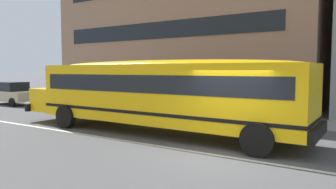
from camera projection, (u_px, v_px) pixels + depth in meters
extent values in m
plane|color=#4C4C4F|center=(223.00, 156.00, 9.25)|extent=(400.00, 400.00, 0.00)
cube|color=gray|center=(284.00, 121.00, 15.53)|extent=(120.00, 3.00, 0.01)
cube|color=silver|center=(223.00, 156.00, 9.25)|extent=(110.00, 0.16, 0.01)
cube|color=yellow|center=(162.00, 93.00, 12.41)|extent=(11.06, 2.62, 2.21)
cube|color=yellow|center=(58.00, 99.00, 15.93)|extent=(1.63, 2.12, 1.10)
cube|color=black|center=(48.00, 105.00, 16.39)|extent=(0.23, 2.51, 0.36)
cube|color=black|center=(318.00, 132.00, 9.41)|extent=(0.23, 2.51, 0.36)
cube|color=black|center=(162.00, 83.00, 12.38)|extent=(10.40, 2.66, 0.64)
cube|color=black|center=(162.00, 110.00, 12.46)|extent=(11.08, 2.65, 0.12)
ellipsoid|color=yellow|center=(162.00, 65.00, 12.33)|extent=(10.62, 2.42, 0.36)
cylinder|color=red|center=(119.00, 91.00, 15.55)|extent=(0.45, 0.45, 0.03)
cylinder|color=black|center=(66.00, 116.00, 13.76)|extent=(1.01, 0.29, 1.00)
cylinder|color=black|center=(107.00, 110.00, 15.84)|extent=(1.01, 0.29, 1.00)
cylinder|color=black|center=(257.00, 140.00, 9.15)|extent=(1.01, 0.29, 1.00)
cylinder|color=black|center=(280.00, 127.00, 11.23)|extent=(1.01, 0.29, 1.00)
cube|color=#C1B28E|center=(12.00, 96.00, 23.10)|extent=(3.94, 1.80, 0.70)
cube|color=black|center=(11.00, 86.00, 23.12)|extent=(2.24, 1.62, 0.64)
cylinder|color=black|center=(34.00, 100.00, 23.17)|extent=(0.60, 0.20, 0.60)
cylinder|color=black|center=(12.00, 102.00, 21.73)|extent=(0.60, 0.20, 0.60)
cylinder|color=black|center=(13.00, 99.00, 24.52)|extent=(0.60, 0.20, 0.60)
cube|color=black|center=(158.00, 79.00, 21.23)|extent=(16.24, 0.04, 1.10)
cube|color=black|center=(158.00, 30.00, 20.98)|extent=(16.24, 0.04, 1.10)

